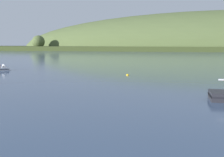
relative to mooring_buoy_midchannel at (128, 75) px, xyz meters
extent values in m
cube|color=#35401E|center=(9.80, 187.20, 1.66)|extent=(464.78, 98.37, 3.32)
sphere|color=#4C5B33|center=(-100.35, 183.10, 6.98)|extent=(10.46, 10.46, 10.46)
sphere|color=#4C5B33|center=(17.24, 175.12, 6.74)|extent=(9.78, 9.78, 9.78)
cone|color=white|center=(-26.38, 5.24, 0.08)|extent=(2.92, 2.85, 2.52)
sphere|color=yellow|center=(0.00, 0.00, 0.00)|extent=(0.51, 0.51, 0.51)
cylinder|color=black|center=(0.00, 0.00, 0.29)|extent=(0.04, 0.04, 0.08)
camera|label=1|loc=(7.72, -53.65, 5.63)|focal=49.25mm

